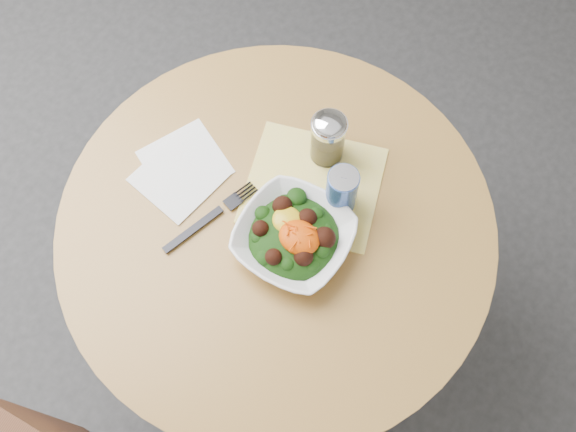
{
  "coord_description": "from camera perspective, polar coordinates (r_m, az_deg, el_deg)",
  "views": [
    {
      "loc": [
        0.29,
        -0.42,
        1.95
      ],
      "look_at": [
        0.03,
        0.0,
        0.81
      ],
      "focal_mm": 40.0,
      "sensor_mm": 36.0,
      "label": 1
    }
  ],
  "objects": [
    {
      "name": "beverage_can",
      "position": [
        1.27,
        4.78,
        2.24
      ],
      "size": [
        0.06,
        0.06,
        0.12
      ],
      "color": "navy",
      "rests_on": "table"
    },
    {
      "name": "salad_bowl",
      "position": [
        1.26,
        0.53,
        -1.87
      ],
      "size": [
        0.23,
        0.23,
        0.08
      ],
      "color": "white",
      "rests_on": "table"
    },
    {
      "name": "cloth_napkin",
      "position": [
        1.34,
        2.24,
        2.75
      ],
      "size": [
        0.33,
        0.32,
        0.0
      ],
      "primitive_type": "cube",
      "rotation": [
        0.0,
        0.0,
        0.3
      ],
      "color": "yellow",
      "rests_on": "table"
    },
    {
      "name": "fork",
      "position": [
        1.31,
        -6.66,
        0.06
      ],
      "size": [
        0.09,
        0.22,
        0.0
      ],
      "color": "black",
      "rests_on": "table"
    },
    {
      "name": "spice_shaker",
      "position": [
        1.32,
        3.57,
        6.92
      ],
      "size": [
        0.07,
        0.07,
        0.13
      ],
      "color": "silver",
      "rests_on": "table"
    },
    {
      "name": "paper_napkins",
      "position": [
        1.38,
        -9.43,
        4.11
      ],
      "size": [
        0.21,
        0.23,
        0.0
      ],
      "color": "white",
      "rests_on": "table"
    },
    {
      "name": "table",
      "position": [
        1.49,
        -0.94,
        -3.63
      ],
      "size": [
        0.9,
        0.9,
        0.75
      ],
      "color": "black",
      "rests_on": "ground"
    },
    {
      "name": "ground",
      "position": [
        2.02,
        -0.7,
        -9.04
      ],
      "size": [
        6.0,
        6.0,
        0.0
      ],
      "primitive_type": "plane",
      "color": "#2A2A2C",
      "rests_on": "ground"
    }
  ]
}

